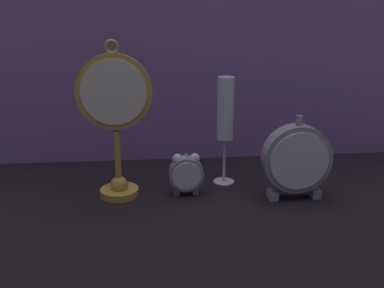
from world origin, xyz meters
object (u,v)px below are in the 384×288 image
Objects in this scene: pocket_watch_on_stand at (115,118)px; mantel_clock_silver at (297,159)px; alarm_clock_twin_bell at (186,172)px; champagne_flute at (225,116)px.

mantel_clock_silver is at bearing -7.21° from pocket_watch_on_stand.
champagne_flute is (0.10, 0.06, 0.11)m from alarm_clock_twin_bell.
champagne_flute reaches higher than alarm_clock_twin_bell.
champagne_flute is (-0.14, 0.10, 0.07)m from mantel_clock_silver.
alarm_clock_twin_bell is (0.15, -0.01, -0.12)m from pocket_watch_on_stand.
mantel_clock_silver is at bearing -9.36° from alarm_clock_twin_bell.
mantel_clock_silver reaches higher than alarm_clock_twin_bell.
champagne_flute is at bearing 34.03° from alarm_clock_twin_bell.
pocket_watch_on_stand is 3.51× the size of alarm_clock_twin_bell.
pocket_watch_on_stand is at bearing 176.22° from alarm_clock_twin_bell.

